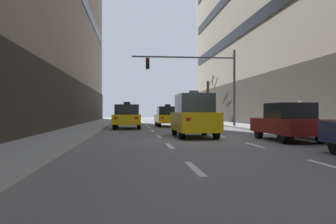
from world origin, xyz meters
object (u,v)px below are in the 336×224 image
taxi_driving_2 (194,116)px  car_parked_1 (288,122)px  traffic_signal_0 (203,74)px  taxi_driving_1 (168,117)px  street_tree_0 (208,100)px  taxi_driving_0 (127,117)px  pedestrian_0 (301,115)px

taxi_driving_2 → car_parked_1: (3.58, -2.48, -0.25)m
traffic_signal_0 → car_parked_1: bearing=-85.3°
taxi_driving_1 → street_tree_0: (5.80, 10.66, 1.77)m
taxi_driving_2 → car_parked_1: taxi_driving_2 is taller
taxi_driving_0 → taxi_driving_2: bearing=-69.7°
taxi_driving_2 → pedestrian_0: taxi_driving_2 is taller
pedestrian_0 → car_parked_1: bearing=-125.7°
taxi_driving_1 → taxi_driving_2: bearing=-89.9°
taxi_driving_1 → car_parked_1: bearing=-76.1°
taxi_driving_0 → traffic_signal_0: size_ratio=0.58×
car_parked_1 → traffic_signal_0: 13.09m
taxi_driving_0 → pedestrian_0: taxi_driving_0 is taller
taxi_driving_2 → pedestrian_0: 5.43m
taxi_driving_2 → street_tree_0: street_tree_0 is taller
taxi_driving_0 → taxi_driving_1: taxi_driving_0 is taller
car_parked_1 → pedestrian_0: size_ratio=2.62×
taxi_driving_0 → taxi_driving_1: size_ratio=1.05×
taxi_driving_2 → street_tree_0: size_ratio=0.81×
taxi_driving_0 → taxi_driving_2: 9.54m
street_tree_0 → pedestrian_0: street_tree_0 is taller
taxi_driving_2 → car_parked_1: size_ratio=1.00×
taxi_driving_1 → traffic_signal_0: size_ratio=0.55×
car_parked_1 → traffic_signal_0: (-1.04, 12.60, 3.36)m
street_tree_0 → taxi_driving_0: bearing=-123.2°
taxi_driving_0 → pedestrian_0: 12.44m
taxi_driving_0 → car_parked_1: 13.34m
car_parked_1 → traffic_signal_0: traffic_signal_0 is taller
traffic_signal_0 → street_tree_0: 13.18m
taxi_driving_1 → pedestrian_0: taxi_driving_1 is taller
taxi_driving_1 → street_tree_0: street_tree_0 is taller
taxi_driving_1 → pedestrian_0: size_ratio=2.72×
taxi_driving_0 → taxi_driving_1: 4.58m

